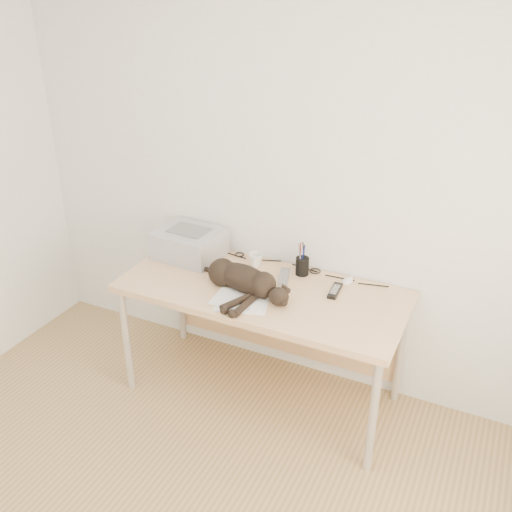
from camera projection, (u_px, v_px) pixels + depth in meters
The scene contains 11 objects.
wall_back at pixel (289, 174), 3.21m from camera, with size 3.50×3.50×0.00m, color white.
desk at pixel (268, 302), 3.30m from camera, with size 1.60×0.70×0.74m.
printer at pixel (190, 243), 3.49m from camera, with size 0.40×0.34×0.18m.
papers at pixel (240, 302), 3.04m from camera, with size 0.34×0.27×0.01m.
cat at pixel (240, 279), 3.12m from camera, with size 0.70×0.41×0.16m.
mug at pixel (256, 260), 3.39m from camera, with size 0.09×0.09×0.08m, color white.
pen_cup at pixel (302, 266), 3.30m from camera, with size 0.08×0.08×0.20m.
remote_grey at pixel (284, 277), 3.27m from camera, with size 0.05×0.19×0.02m, color slate.
remote_black at pixel (335, 291), 3.13m from camera, with size 0.05×0.17×0.02m, color black.
mouse at pixel (348, 279), 3.23m from camera, with size 0.06×0.10×0.03m, color white.
cable_tangle at pixel (284, 264), 3.42m from camera, with size 1.36×0.07×0.01m, color black, non-canonical shape.
Camera 1 is at (1.16, -1.11, 2.33)m, focal length 40.00 mm.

